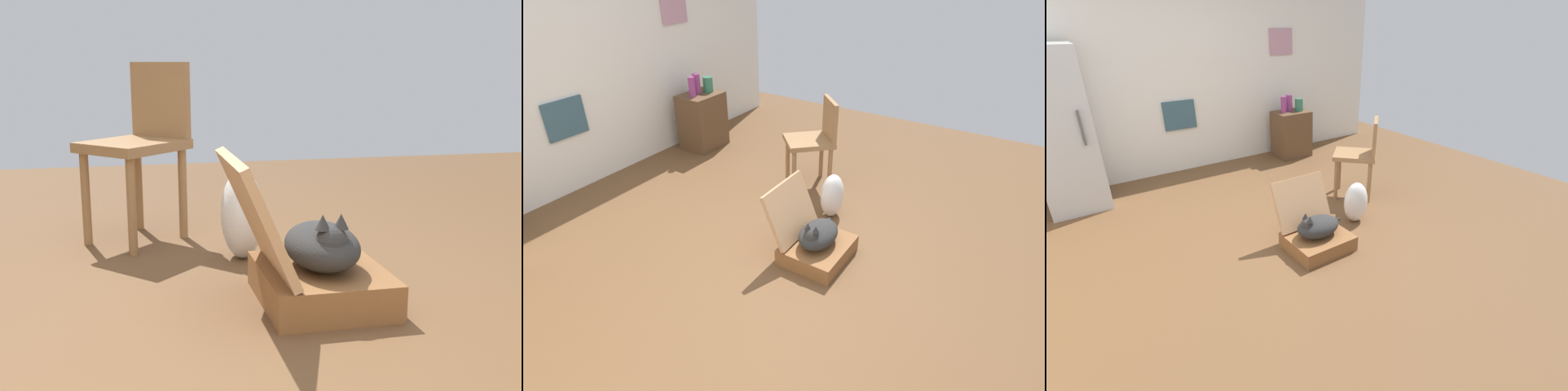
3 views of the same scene
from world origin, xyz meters
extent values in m
plane|color=brown|center=(0.00, 0.00, 0.00)|extent=(7.68, 7.68, 0.00)
cube|color=brown|center=(0.32, -0.45, 0.07)|extent=(0.54, 0.47, 0.14)
cube|color=tan|center=(0.32, -0.19, 0.36)|extent=(0.54, 0.22, 0.45)
ellipsoid|color=#2D2D2D|center=(0.32, -0.45, 0.23)|extent=(0.41, 0.28, 0.17)
sphere|color=#2D2D2D|center=(0.20, -0.45, 0.27)|extent=(0.13, 0.13, 0.13)
cone|color=#2D2D2D|center=(0.20, -0.49, 0.35)|extent=(0.06, 0.06, 0.06)
cone|color=#2D2D2D|center=(0.20, -0.42, 0.35)|extent=(0.06, 0.06, 0.06)
cylinder|color=#2D2D2D|center=(0.50, -0.41, 0.18)|extent=(0.20, 0.03, 0.07)
ellipsoid|color=white|center=(0.94, -0.26, 0.21)|extent=(0.26, 0.20, 0.42)
cylinder|color=olive|center=(1.32, 0.47, 0.24)|extent=(0.04, 0.04, 0.48)
cylinder|color=olive|center=(1.09, 0.25, 0.24)|extent=(0.04, 0.04, 0.48)
cylinder|color=olive|center=(1.58, 0.20, 0.24)|extent=(0.04, 0.04, 0.48)
cylinder|color=olive|center=(1.35, -0.02, 0.24)|extent=(0.04, 0.04, 0.48)
cube|color=olive|center=(1.33, 0.23, 0.50)|extent=(0.61, 0.61, 0.05)
cube|color=olive|center=(1.48, 0.08, 0.72)|extent=(0.30, 0.29, 0.39)
camera|label=1|loc=(-1.90, 0.27, 0.92)|focal=43.41mm
camera|label=2|loc=(-2.10, -1.69, 2.16)|focal=28.79mm
camera|label=3|loc=(-1.40, -2.73, 1.88)|focal=25.41mm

